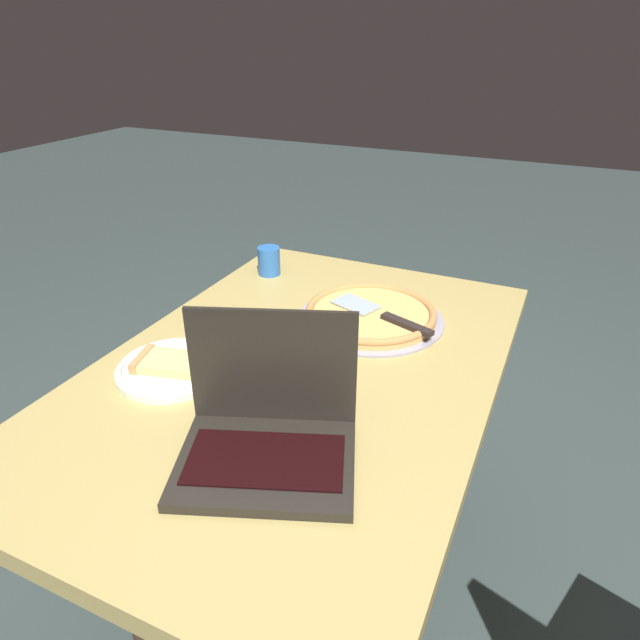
{
  "coord_description": "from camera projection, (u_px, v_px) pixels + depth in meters",
  "views": [
    {
      "loc": [
        -0.92,
        -0.48,
        1.39
      ],
      "look_at": [
        0.05,
        -0.03,
        0.83
      ],
      "focal_mm": 31.52,
      "sensor_mm": 36.0,
      "label": 1
    }
  ],
  "objects": [
    {
      "name": "ground_plane",
      "position": [
        303.0,
        587.0,
        1.57
      ],
      "size": [
        12.0,
        12.0,
        0.0
      ],
      "primitive_type": "plane",
      "color": "#34413F"
    },
    {
      "name": "dining_table",
      "position": [
        299.0,
        391.0,
        1.26
      ],
      "size": [
        1.23,
        0.82,
        0.73
      ],
      "color": "tan",
      "rests_on": "ground_plane"
    },
    {
      "name": "laptop",
      "position": [
        268.0,
        429.0,
        0.95
      ],
      "size": [
        0.32,
        0.36,
        0.24
      ],
      "color": "black",
      "rests_on": "dining_table"
    },
    {
      "name": "pizza_plate",
      "position": [
        171.0,
        367.0,
        1.19
      ],
      "size": [
        0.23,
        0.23,
        0.04
      ],
      "color": "white",
      "rests_on": "dining_table"
    },
    {
      "name": "pizza_tray",
      "position": [
        371.0,
        314.0,
        1.4
      ],
      "size": [
        0.36,
        0.36,
        0.04
      ],
      "color": "#9997A8",
      "rests_on": "dining_table"
    },
    {
      "name": "table_knife",
      "position": [
        256.0,
        320.0,
        1.4
      ],
      "size": [
        0.08,
        0.2,
        0.01
      ],
      "color": "#BBB0CA",
      "rests_on": "dining_table"
    },
    {
      "name": "drink_cup",
      "position": [
        269.0,
        261.0,
        1.65
      ],
      "size": [
        0.07,
        0.07,
        0.08
      ],
      "color": "blue",
      "rests_on": "dining_table"
    }
  ]
}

